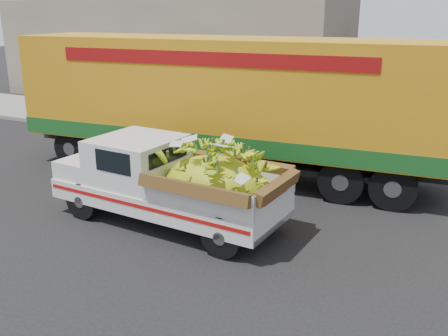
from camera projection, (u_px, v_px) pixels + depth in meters
The scene contains 6 objects.
ground at pixel (149, 205), 12.05m from camera, with size 100.00×100.00×0.00m, color black.
curb at pixel (244, 149), 16.63m from camera, with size 60.00×0.25×0.15m, color gray.
sidewalk at pixel (268, 136), 18.42m from camera, with size 60.00×4.00×0.14m, color gray.
building_left at pixel (171, 50), 26.17m from camera, with size 18.00×6.00×5.00m, color gray.
pickup_truck at pixel (183, 183), 10.60m from camera, with size 5.30×2.20×1.82m.
semi_trailer at pixel (224, 100), 13.72m from camera, with size 12.04×3.49×3.80m.
Camera 1 is at (6.74, -9.15, 4.49)m, focal length 40.00 mm.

